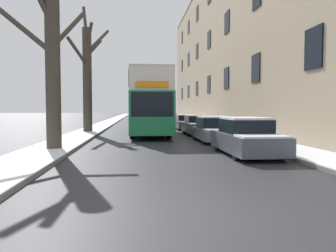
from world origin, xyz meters
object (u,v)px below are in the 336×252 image
bare_tree_left_1 (88,74)px  oncoming_van (137,114)px  bare_tree_left_0 (51,60)px  parked_car_1 (214,130)px  parked_car_2 (197,125)px  parked_car_3 (185,123)px  pedestrian_left_sidewalk (55,128)px  double_decker_bus (149,101)px  parked_car_0 (246,138)px

bare_tree_left_1 → oncoming_van: size_ratio=1.97×
bare_tree_left_0 → parked_car_1: (7.92, 3.64, -3.23)m
parked_car_2 → parked_car_3: (-0.00, 5.82, -0.03)m
bare_tree_left_0 → pedestrian_left_sidewalk: (0.03, 0.22, -2.89)m
bare_tree_left_0 → double_decker_bus: bare_tree_left_0 is taller
parked_car_2 → pedestrian_left_sidewalk: bearing=-132.8°
parked_car_1 → pedestrian_left_sidewalk: size_ratio=2.40×
parked_car_2 → pedestrian_left_sidewalk: size_ratio=2.35×
bare_tree_left_0 → bare_tree_left_1: bearing=90.2°
double_decker_bus → oncoming_van: (-0.78, 16.55, -1.18)m
double_decker_bus → parked_car_0: double_decker_bus is taller
bare_tree_left_1 → parked_car_2: bare_tree_left_1 is taller
parked_car_0 → pedestrian_left_sidewalk: bearing=165.8°
double_decker_bus → parked_car_3: 6.61m
bare_tree_left_1 → bare_tree_left_0: bearing=-89.8°
double_decker_bus → parked_car_1: double_decker_bus is taller
parked_car_2 → pedestrian_left_sidewalk: (-7.89, -8.52, 0.35)m
bare_tree_left_0 → double_decker_bus: size_ratio=0.75×
parked_car_2 → parked_car_1: bearing=-90.0°
double_decker_bus → oncoming_van: size_ratio=2.30×
pedestrian_left_sidewalk → parked_car_0: bearing=-95.7°
parked_car_2 → parked_car_3: 5.82m
parked_car_3 → pedestrian_left_sidewalk: bearing=-118.8°
bare_tree_left_1 → parked_car_3: (7.97, 4.01, -3.79)m
bare_tree_left_0 → parked_car_2: bearing=47.8°
parked_car_1 → parked_car_3: 10.93m
bare_tree_left_1 → pedestrian_left_sidewalk: bare_tree_left_1 is taller
double_decker_bus → parked_car_3: (3.48, 5.32, -1.82)m
double_decker_bus → parked_car_0: size_ratio=2.50×
bare_tree_left_1 → parked_car_2: size_ratio=2.28×
bare_tree_left_1 → double_decker_bus: 5.08m
pedestrian_left_sidewalk → bare_tree_left_0: bearing=179.6°
parked_car_3 → parked_car_1: bearing=-90.0°
parked_car_1 → parked_car_3: bearing=90.0°
double_decker_bus → pedestrian_left_sidewalk: (-4.41, -9.03, -1.44)m
bare_tree_left_0 → bare_tree_left_1: bare_tree_left_1 is taller
bare_tree_left_1 → parked_car_2: (7.97, -1.82, -3.76)m
bare_tree_left_0 → parked_car_3: bearing=61.5°
parked_car_0 → double_decker_bus: bearing=107.5°
double_decker_bus → parked_car_1: size_ratio=2.59×
double_decker_bus → oncoming_van: double_decker_bus is taller
bare_tree_left_0 → parked_car_0: bare_tree_left_0 is taller
bare_tree_left_1 → pedestrian_left_sidewalk: (0.08, -10.34, -3.41)m
bare_tree_left_1 → parked_car_0: bare_tree_left_1 is taller
bare_tree_left_0 → parked_car_3: 16.90m
bare_tree_left_0 → parked_car_3: size_ratio=1.97×
double_decker_bus → parked_car_3: double_decker_bus is taller
bare_tree_left_1 → parked_car_1: bare_tree_left_1 is taller
parked_car_1 → oncoming_van: 22.58m
bare_tree_left_1 → double_decker_bus: bearing=-16.3°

